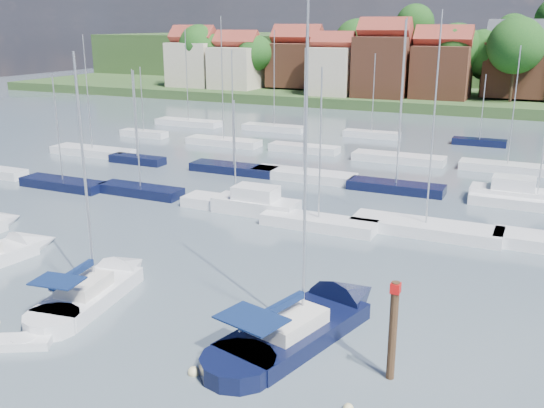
% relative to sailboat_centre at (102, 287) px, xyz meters
% --- Properties ---
extents(ground, '(260.00, 260.00, 0.00)m').
position_rel_sailboat_centre_xyz_m(ground, '(6.64, 37.32, -0.36)').
color(ground, '#424E5A').
rests_on(ground, ground).
extents(sailboat_centre, '(4.26, 11.05, 14.67)m').
position_rel_sailboat_centre_xyz_m(sailboat_centre, '(0.00, 0.00, 0.00)').
color(sailboat_centre, silver).
rests_on(sailboat_centre, ground).
extents(sailboat_navy, '(6.76, 13.47, 17.97)m').
position_rel_sailboat_centre_xyz_m(sailboat_navy, '(12.58, 1.41, -0.01)').
color(sailboat_navy, black).
rests_on(sailboat_navy, ground).
extents(tender, '(2.81, 2.25, 0.55)m').
position_rel_sailboat_centre_xyz_m(tender, '(0.57, -6.39, -0.14)').
color(tender, silver).
rests_on(tender, ground).
extents(timber_piling, '(0.40, 0.40, 6.79)m').
position_rel_sailboat_centre_xyz_m(timber_piling, '(17.17, -1.78, 1.02)').
color(timber_piling, '#4C331E').
rests_on(timber_piling, ground).
extents(buoy_c, '(0.53, 0.53, 0.53)m').
position_rel_sailboat_centre_xyz_m(buoy_c, '(-0.95, -3.77, -0.36)').
color(buoy_c, beige).
rests_on(buoy_c, ground).
extents(buoy_d, '(0.52, 0.52, 0.52)m').
position_rel_sailboat_centre_xyz_m(buoy_d, '(9.24, -5.10, -0.36)').
color(buoy_d, beige).
rests_on(buoy_d, ground).
extents(buoy_e, '(0.55, 0.55, 0.55)m').
position_rel_sailboat_centre_xyz_m(buoy_e, '(13.23, 2.89, -0.36)').
color(buoy_e, '#D85914').
rests_on(buoy_e, ground).
extents(marina_field, '(79.62, 41.41, 15.93)m').
position_rel_sailboat_centre_xyz_m(marina_field, '(8.55, 32.47, 0.07)').
color(marina_field, silver).
rests_on(marina_field, ground).
extents(far_shore_town, '(212.46, 90.00, 22.27)m').
position_rel_sailboat_centre_xyz_m(far_shore_town, '(8.87, 129.99, 4.25)').
color(far_shore_town, '#395128').
rests_on(far_shore_town, ground).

